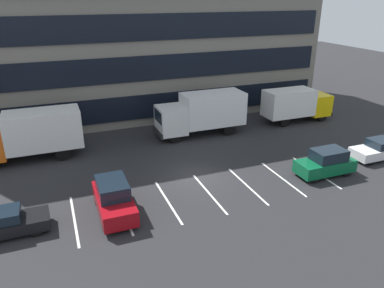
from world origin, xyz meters
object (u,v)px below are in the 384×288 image
at_px(box_truck_orange, 30,133).
at_px(suv_forest, 326,163).
at_px(sedan_white, 379,150).
at_px(box_truck_yellow, 296,103).
at_px(suv_maroon, 114,198).
at_px(box_truck_white, 202,112).
at_px(sedan_black, 8,223).

xyz_separation_m(box_truck_orange, suv_forest, (19.34, -10.46, -1.19)).
height_order(box_truck_orange, sedan_white, box_truck_orange).
bearing_deg(box_truck_yellow, sedan_white, -86.20).
bearing_deg(box_truck_orange, sedan_white, -21.08).
bearing_deg(box_truck_orange, suv_maroon, -65.88).
distance_m(box_truck_white, suv_forest, 11.87).
height_order(box_truck_white, suv_maroon, box_truck_white).
xyz_separation_m(box_truck_orange, suv_maroon, (4.49, -10.02, -1.12)).
relative_size(box_truck_orange, suv_maroon, 1.79).
bearing_deg(sedan_white, sedan_black, -179.29).
distance_m(box_truck_white, sedan_white, 14.68).
distance_m(box_truck_orange, box_truck_white, 14.36).
bearing_deg(box_truck_white, sedan_black, -146.57).
xyz_separation_m(box_truck_orange, sedan_black, (-1.15, -10.00, -1.42)).
bearing_deg(box_truck_yellow, suv_maroon, -152.86).
distance_m(box_truck_yellow, sedan_black, 27.57).
height_order(box_truck_yellow, suv_forest, box_truck_yellow).
relative_size(box_truck_orange, box_truck_white, 1.00).
relative_size(suv_maroon, sedan_black, 1.11).
relative_size(box_truck_orange, suv_forest, 1.93).
distance_m(suv_forest, sedan_white, 5.81).
bearing_deg(suv_maroon, box_truck_orange, 114.12).
relative_size(suv_maroon, sedan_white, 1.05).
bearing_deg(sedan_black, sedan_white, 0.71).
height_order(box_truck_orange, suv_forest, box_truck_orange).
relative_size(suv_forest, sedan_white, 0.98).
bearing_deg(box_truck_orange, box_truck_yellow, 0.47).
xyz_separation_m(box_truck_white, sedan_black, (-15.51, -10.24, -1.43)).
bearing_deg(sedan_white, box_truck_white, 137.27).
distance_m(suv_maroon, sedan_white, 20.61).
distance_m(sedan_white, sedan_black, 26.24).
xyz_separation_m(box_truck_orange, sedan_white, (25.09, -9.67, -1.38)).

